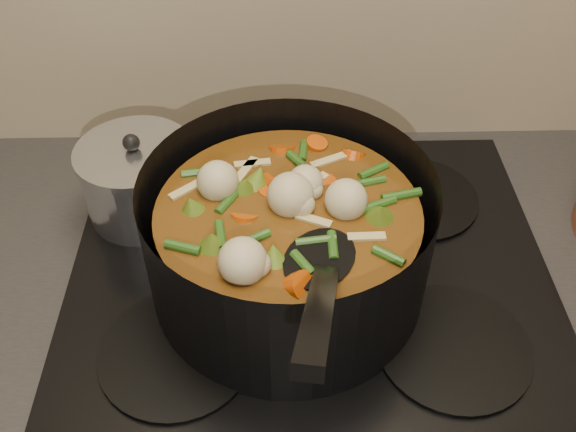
{
  "coord_description": "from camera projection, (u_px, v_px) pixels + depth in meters",
  "views": [
    {
      "loc": [
        -0.04,
        1.37,
        1.55
      ],
      "look_at": [
        -0.03,
        1.9,
        1.05
      ],
      "focal_mm": 40.0,
      "sensor_mm": 36.0,
      "label": 1
    }
  ],
  "objects": [
    {
      "name": "stovetop",
      "position": [
        310.0,
        272.0,
        0.84
      ],
      "size": [
        0.62,
        0.54,
        0.03
      ],
      "color": "black",
      "rests_on": "counter"
    },
    {
      "name": "saucepan",
      "position": [
        139.0,
        180.0,
        0.88
      ],
      "size": [
        0.16,
        0.16,
        0.13
      ],
      "rotation": [
        0.0,
        0.0,
        -0.03
      ],
      "color": "silver",
      "rests_on": "stovetop"
    },
    {
      "name": "stockpot",
      "position": [
        288.0,
        241.0,
        0.76
      ],
      "size": [
        0.43,
        0.51,
        0.25
      ],
      "rotation": [
        0.0,
        0.0,
        -0.35
      ],
      "color": "black",
      "rests_on": "stovetop"
    }
  ]
}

